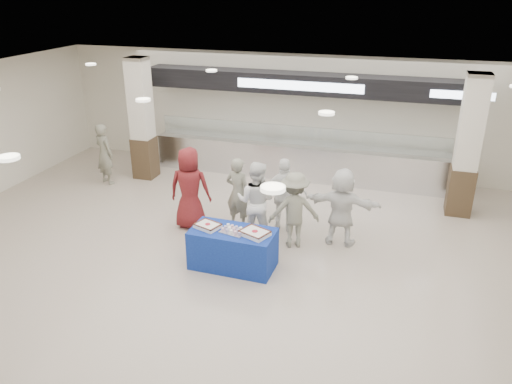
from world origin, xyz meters
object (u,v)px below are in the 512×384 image
(chef_tall, at_px, (256,201))
(soldier_bg, at_px, (105,154))
(sheet_cake_left, at_px, (208,225))
(civilian_maroon, at_px, (190,188))
(soldier_b, at_px, (294,210))
(civilian_white, at_px, (342,207))
(cupcake_tray, at_px, (234,230))
(soldier_a, at_px, (238,193))
(chef_short, at_px, (285,196))
(display_table, at_px, (233,249))
(sheet_cake_right, at_px, (255,233))

(chef_tall, height_order, soldier_bg, chef_tall)
(sheet_cake_left, height_order, civilian_maroon, civilian_maroon)
(soldier_b, bearing_deg, civilian_white, -177.78)
(cupcake_tray, bearing_deg, soldier_a, 106.28)
(cupcake_tray, height_order, civilian_white, civilian_white)
(chef_short, bearing_deg, civilian_maroon, -3.16)
(display_table, height_order, civilian_white, civilian_white)
(display_table, xyz_separation_m, sheet_cake_left, (-0.48, -0.02, 0.42))
(sheet_cake_right, height_order, soldier_b, soldier_b)
(sheet_cake_left, height_order, cupcake_tray, sheet_cake_left)
(sheet_cake_right, bearing_deg, soldier_a, 118.17)
(sheet_cake_left, relative_size, soldier_a, 0.33)
(sheet_cake_left, xyz_separation_m, soldier_b, (1.37, 1.14, -0.01))
(soldier_a, distance_m, chef_short, 1.00)
(cupcake_tray, distance_m, chef_tall, 1.23)
(display_table, bearing_deg, sheet_cake_left, -176.44)
(soldier_a, bearing_deg, civilian_maroon, 29.38)
(soldier_b, bearing_deg, chef_short, -79.33)
(display_table, distance_m, sheet_cake_left, 0.64)
(sheet_cake_left, height_order, civilian_white, civilian_white)
(cupcake_tray, bearing_deg, soldier_b, 53.52)
(display_table, relative_size, soldier_b, 0.99)
(sheet_cake_right, xyz_separation_m, civilian_maroon, (-1.86, 1.35, 0.10))
(soldier_a, bearing_deg, cupcake_tray, 119.30)
(sheet_cake_left, bearing_deg, display_table, 2.02)
(display_table, distance_m, cupcake_tray, 0.41)
(civilian_white, bearing_deg, soldier_bg, -11.98)
(cupcake_tray, bearing_deg, chef_short, 73.36)
(soldier_a, distance_m, soldier_bg, 4.39)
(display_table, relative_size, soldier_a, 0.98)
(sheet_cake_left, relative_size, civilian_maroon, 0.29)
(soldier_b, bearing_deg, display_table, 31.82)
(sheet_cake_right, distance_m, soldier_a, 1.86)
(sheet_cake_right, distance_m, soldier_bg, 5.89)
(soldier_a, bearing_deg, sheet_cake_left, 101.55)
(civilian_maroon, xyz_separation_m, soldier_a, (0.98, 0.29, -0.10))
(soldier_b, xyz_separation_m, civilian_white, (0.88, 0.36, 0.03))
(sheet_cake_right, relative_size, cupcake_tray, 1.14)
(soldier_b, height_order, soldier_bg, soldier_bg)
(sheet_cake_left, xyz_separation_m, cupcake_tray, (0.52, -0.01, -0.01))
(chef_short, xyz_separation_m, civilian_white, (1.22, -0.22, -0.00))
(civilian_maroon, distance_m, chef_short, 2.02)
(cupcake_tray, relative_size, soldier_b, 0.33)
(chef_tall, distance_m, soldier_bg, 5.02)
(cupcake_tray, distance_m, civilian_maroon, 1.98)
(soldier_b, height_order, civilian_white, civilian_white)
(civilian_maroon, bearing_deg, display_table, 128.30)
(display_table, bearing_deg, cupcake_tray, -39.61)
(sheet_cake_right, bearing_deg, cupcake_tray, 178.03)
(chef_tall, bearing_deg, soldier_b, 175.25)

